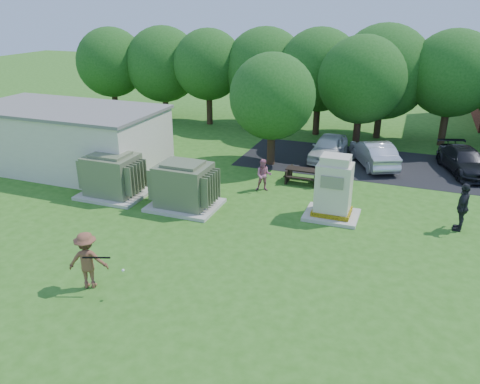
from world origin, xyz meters
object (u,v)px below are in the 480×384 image
at_px(car_white, 329,147).
at_px(person_at_picnic, 264,175).
at_px(car_silver_a, 374,153).
at_px(batter, 88,260).
at_px(transformer_right, 184,186).
at_px(person_walking_right, 463,207).
at_px(generator_cabinet, 333,191).
at_px(transformer_left, 113,176).
at_px(car_dark, 465,161).
at_px(picnic_table, 303,174).

bearing_deg(car_white, person_at_picnic, -105.60).
bearing_deg(car_silver_a, batter, 40.22).
bearing_deg(transformer_right, car_white, 62.70).
relative_size(batter, person_walking_right, 0.96).
relative_size(transformer_right, generator_cabinet, 1.11).
height_order(transformer_left, car_dark, transformer_left).
bearing_deg(transformer_left, batter, -60.83).
bearing_deg(transformer_right, car_dark, 38.11).
relative_size(batter, car_silver_a, 0.44).
bearing_deg(person_at_picnic, car_silver_a, 36.16).
bearing_deg(transformer_right, person_walking_right, 9.34).
distance_m(transformer_right, car_silver_a, 11.33).
bearing_deg(transformer_right, batter, -89.77).
bearing_deg(person_walking_right, batter, -43.03).
relative_size(person_at_picnic, car_dark, 0.35).
xyz_separation_m(person_walking_right, car_white, (-6.61, 7.15, -0.28)).
bearing_deg(person_at_picnic, transformer_right, -146.06).
height_order(person_walking_right, car_dark, person_walking_right).
bearing_deg(person_walking_right, car_white, -127.49).
bearing_deg(transformer_right, car_silver_a, 50.61).
height_order(batter, car_dark, batter).
height_order(generator_cabinet, car_white, generator_cabinet).
bearing_deg(car_silver_a, car_white, -30.25).
bearing_deg(car_dark, batter, -145.11).
relative_size(person_walking_right, car_dark, 0.44).
distance_m(generator_cabinet, car_silver_a, 7.56).
bearing_deg(generator_cabinet, transformer_right, -168.61).
height_order(generator_cabinet, batter, generator_cabinet).
xyz_separation_m(transformer_left, generator_cabinet, (9.98, 1.26, 0.21)).
relative_size(generator_cabinet, batter, 1.43).
height_order(transformer_right, picnic_table, transformer_right).
xyz_separation_m(batter, person_at_picnic, (2.63, 9.75, -0.17)).
bearing_deg(person_walking_right, person_at_picnic, -88.36).
bearing_deg(car_dark, car_white, 163.54).
bearing_deg(car_white, transformer_left, -129.89).
xyz_separation_m(picnic_table, car_silver_a, (3.02, 3.96, 0.26)).
height_order(person_at_picnic, car_white, person_at_picnic).
distance_m(car_white, car_silver_a, 2.56).
xyz_separation_m(transformer_left, transformer_right, (3.70, 0.00, 0.00)).
relative_size(transformer_right, picnic_table, 1.78).
relative_size(transformer_left, car_dark, 0.67).
distance_m(person_walking_right, car_silver_a, 8.02).
distance_m(generator_cabinet, person_at_picnic, 4.07).
bearing_deg(car_silver_a, picnic_table, 27.79).
height_order(car_white, car_silver_a, car_silver_a).
relative_size(transformer_left, generator_cabinet, 1.11).
relative_size(generator_cabinet, person_walking_right, 1.37).
bearing_deg(car_white, person_walking_right, -44.29).
bearing_deg(car_dark, picnic_table, -168.31).
relative_size(transformer_left, person_walking_right, 1.52).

